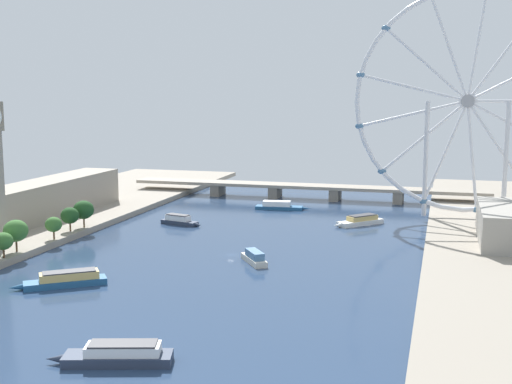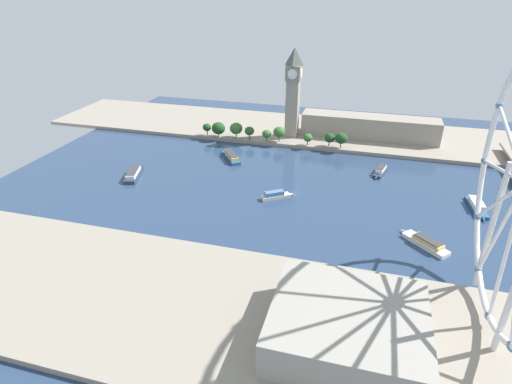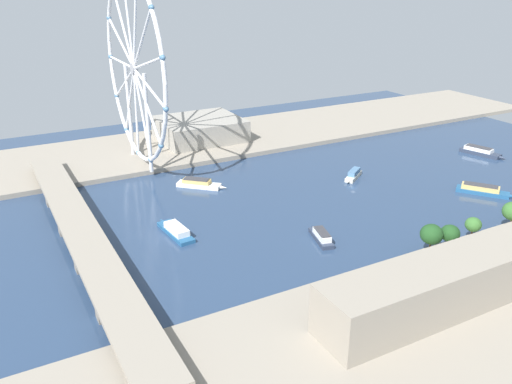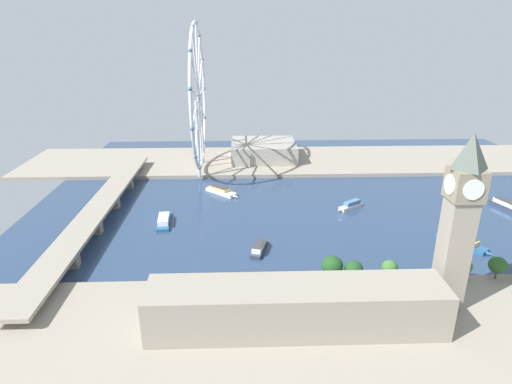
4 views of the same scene
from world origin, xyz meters
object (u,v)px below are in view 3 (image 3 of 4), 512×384
(tour_boat_0, at_px, (353,175))
(tour_boat_2, at_px, (321,236))
(ferris_wheel, at_px, (134,69))
(tour_boat_3, at_px, (199,184))
(riverside_hall, at_px, (200,129))
(river_bridge, at_px, (82,234))
(tour_boat_5, at_px, (483,190))
(tour_boat_4, at_px, (480,151))
(tour_boat_1, at_px, (176,231))
(parliament_block, at_px, (457,280))

(tour_boat_0, relative_size, tour_boat_2, 0.85)
(ferris_wheel, xyz_separation_m, tour_boat_3, (-51.39, -18.83, -61.35))
(riverside_hall, bearing_deg, river_bridge, 138.61)
(tour_boat_2, xyz_separation_m, tour_boat_3, (91.14, 24.69, -0.04))
(tour_boat_5, bearing_deg, tour_boat_0, -174.14)
(tour_boat_2, relative_size, tour_boat_5, 0.81)
(tour_boat_2, bearing_deg, river_bridge, 80.34)
(tour_boat_4, bearing_deg, tour_boat_3, -116.90)
(ferris_wheel, height_order, riverside_hall, ferris_wheel)
(ferris_wheel, xyz_separation_m, tour_boat_4, (-88.91, -216.74, -61.16))
(river_bridge, bearing_deg, tour_boat_3, -59.52)
(tour_boat_0, distance_m, tour_boat_3, 95.86)
(tour_boat_1, distance_m, tour_boat_5, 177.98)
(ferris_wheel, distance_m, tour_boat_2, 161.14)
(riverside_hall, relative_size, tour_boat_4, 1.80)
(tour_boat_2, bearing_deg, tour_boat_5, -73.68)
(riverside_hall, height_order, tour_boat_2, riverside_hall)
(tour_boat_1, relative_size, tour_boat_4, 1.00)
(tour_boat_1, xyz_separation_m, tour_boat_5, (-35.76, -174.35, 0.30))
(river_bridge, bearing_deg, parliament_block, -135.68)
(parliament_block, xyz_separation_m, tour_boat_0, (129.15, -53.89, -10.52))
(tour_boat_1, bearing_deg, ferris_wheel, -13.87)
(river_bridge, relative_size, tour_boat_1, 7.09)
(ferris_wheel, bearing_deg, riverside_hall, -60.33)
(ferris_wheel, distance_m, tour_boat_1, 121.38)
(ferris_wheel, distance_m, tour_boat_0, 150.46)
(tour_boat_0, distance_m, tour_boat_4, 107.69)
(river_bridge, relative_size, tour_boat_2, 9.52)
(ferris_wheel, relative_size, tour_boat_0, 5.75)
(tour_boat_4, bearing_deg, riverside_hall, -142.67)
(river_bridge, height_order, tour_boat_0, river_bridge)
(riverside_hall, distance_m, tour_boat_1, 151.97)
(tour_boat_4, bearing_deg, river_bridge, -104.56)
(river_bridge, bearing_deg, tour_boat_0, -85.49)
(ferris_wheel, relative_size, river_bridge, 0.52)
(ferris_wheel, bearing_deg, tour_boat_1, 171.55)
(parliament_block, bearing_deg, tour_boat_1, 32.95)
(tour_boat_3, distance_m, tour_boat_4, 201.43)
(parliament_block, xyz_separation_m, ferris_wheel, (212.54, 55.30, 50.80))
(tour_boat_3, bearing_deg, tour_boat_4, 32.25)
(tour_boat_5, bearing_deg, tour_boat_2, -124.23)
(ferris_wheel, xyz_separation_m, riverside_hall, (31.10, -54.59, -52.69))
(riverside_hall, relative_size, tour_boat_3, 2.26)
(parliament_block, distance_m, tour_boat_4, 203.60)
(parliament_block, height_order, tour_boat_4, parliament_block)
(ferris_wheel, relative_size, tour_boat_2, 4.92)
(riverside_hall, bearing_deg, tour_boat_3, 156.57)
(tour_boat_2, bearing_deg, tour_boat_4, -58.10)
(tour_boat_3, relative_size, tour_boat_5, 0.86)
(tour_boat_0, distance_m, tour_boat_5, 74.84)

